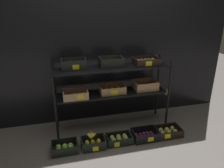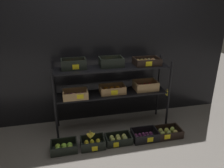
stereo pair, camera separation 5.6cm
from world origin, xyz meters
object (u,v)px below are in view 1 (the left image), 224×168
at_px(crate_ground_pear, 119,139).
at_px(crate_ground_rightmost_pear, 168,132).
at_px(crate_ground_plum, 145,136).
at_px(banana_bunch_loose, 91,136).
at_px(crate_ground_lemon, 93,144).
at_px(crate_ground_apple_green, 65,148).
at_px(display_rack, 114,80).

distance_m(crate_ground_pear, crate_ground_rightmost_pear, 0.74).
distance_m(crate_ground_plum, banana_bunch_loose, 0.79).
height_order(crate_ground_plum, crate_ground_rightmost_pear, crate_ground_plum).
xyz_separation_m(crate_ground_lemon, banana_bunch_loose, (-0.03, -0.00, 0.13)).
height_order(crate_ground_apple_green, crate_ground_lemon, crate_ground_lemon).
bearing_deg(crate_ground_pear, banana_bunch_loose, -176.94).
distance_m(crate_ground_apple_green, crate_ground_lemon, 0.38).
relative_size(crate_ground_plum, banana_bunch_loose, 2.75).
bearing_deg(crate_ground_pear, crate_ground_rightmost_pear, -0.06).
height_order(crate_ground_lemon, crate_ground_rightmost_pear, crate_ground_lemon).
distance_m(crate_ground_apple_green, crate_ground_pear, 0.74).
relative_size(crate_ground_apple_green, crate_ground_lemon, 1.06).
bearing_deg(crate_ground_apple_green, banana_bunch_loose, -2.09).
relative_size(crate_ground_pear, crate_ground_rightmost_pear, 0.95).
xyz_separation_m(crate_ground_plum, crate_ground_rightmost_pear, (0.36, 0.00, 0.00)).
distance_m(crate_ground_lemon, crate_ground_rightmost_pear, 1.11).
distance_m(crate_ground_apple_green, crate_ground_plum, 1.13).
height_order(display_rack, crate_ground_rightmost_pear, display_rack).
height_order(crate_ground_apple_green, banana_bunch_loose, banana_bunch_loose).
bearing_deg(crate_ground_lemon, crate_ground_rightmost_pear, 0.91).
bearing_deg(banana_bunch_loose, crate_ground_lemon, 5.54).
xyz_separation_m(display_rack, banana_bunch_loose, (-0.43, -0.46, -0.58)).
height_order(crate_ground_lemon, crate_ground_plum, crate_ground_lemon).
height_order(display_rack, banana_bunch_loose, display_rack).
distance_m(crate_ground_lemon, crate_ground_plum, 0.75).
bearing_deg(crate_ground_plum, crate_ground_lemon, -178.76).
height_order(crate_ground_lemon, banana_bunch_loose, banana_bunch_loose).
xyz_separation_m(display_rack, crate_ground_lemon, (-0.41, -0.46, -0.72)).
xyz_separation_m(crate_ground_lemon, crate_ground_rightmost_pear, (1.11, 0.02, -0.00)).
relative_size(crate_ground_lemon, crate_ground_rightmost_pear, 0.86).
bearing_deg(crate_ground_apple_green, crate_ground_pear, 0.62).
xyz_separation_m(crate_ground_pear, crate_ground_rightmost_pear, (0.74, -0.00, -0.00)).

